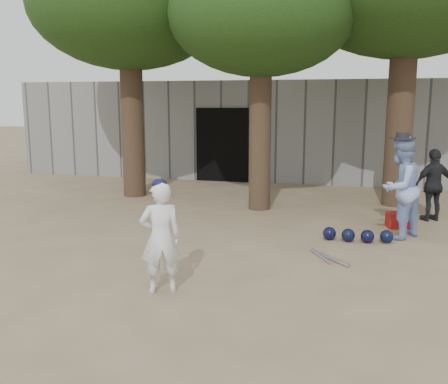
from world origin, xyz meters
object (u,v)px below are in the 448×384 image
(spectator_dark, at_px, (434,185))
(red_bag, at_px, (399,220))
(boy_player, at_px, (161,238))
(spectator_blue, at_px, (399,188))

(spectator_dark, distance_m, red_bag, 1.21)
(boy_player, height_order, red_bag, boy_player)
(boy_player, relative_size, spectator_blue, 0.79)
(spectator_dark, bearing_deg, boy_player, 23.74)
(spectator_dark, height_order, red_bag, spectator_dark)
(spectator_dark, bearing_deg, spectator_blue, 34.55)
(spectator_blue, distance_m, red_bag, 1.06)
(spectator_blue, height_order, red_bag, spectator_blue)
(spectator_blue, bearing_deg, red_bag, -150.47)
(red_bag, bearing_deg, boy_player, -127.43)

